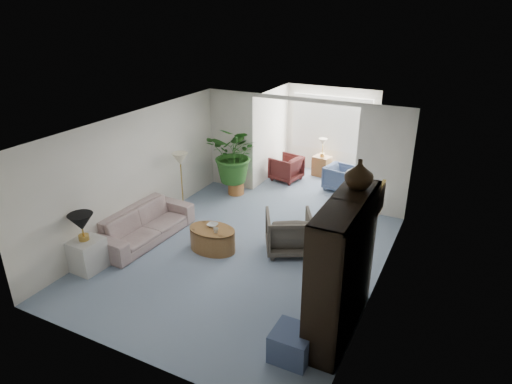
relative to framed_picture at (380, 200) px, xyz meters
The scene contains 26 objects.
floor 2.99m from the framed_picture, behind, with size 6.00×6.00×0.00m, color #8898B4.
sunroom_floor 5.16m from the framed_picture, 120.36° to the left, with size 2.60×2.60×0.00m, color #8898B4.
back_pier_left 5.37m from the framed_picture, 144.59° to the left, with size 1.20×0.12×2.50m, color white.
back_pier_right 3.18m from the framed_picture, 100.24° to the left, with size 1.20×0.12×2.50m, color white.
back_header 4.03m from the framed_picture, 128.43° to the left, with size 2.60×0.12×0.10m, color white.
window_pane 5.83m from the framed_picture, 114.98° to the left, with size 2.20×0.02×1.50m, color white.
window_blinds 5.81m from the framed_picture, 115.11° to the left, with size 2.20×0.02×1.50m, color white.
framed_picture is the anchor object (origin of this frame).
sofa 4.75m from the framed_picture, behind, with size 2.21×0.86×0.65m, color #BAAE9D.
end_table 5.18m from the framed_picture, 161.97° to the right, with size 0.54×0.54×0.60m, color silver.
table_lamp 5.04m from the framed_picture, 161.97° to the right, with size 0.44×0.44×0.30m, color black.
floor_lamp 4.85m from the framed_picture, 164.48° to the left, with size 0.36×0.36×0.28m, color #F7EEC5.
coffee_table 3.42m from the framed_picture, behind, with size 0.95×0.95×0.45m, color olive.
coffee_bowl 3.37m from the framed_picture, behind, with size 0.20×0.20×0.05m, color beige.
coffee_cup 3.18m from the framed_picture, behind, with size 0.10×0.10×0.10m, color beige.
wingback_chair 2.29m from the framed_picture, 158.59° to the left, with size 0.85×0.88×0.80m, color #575045.
side_table_dark 2.01m from the framed_picture, 136.82° to the left, with size 0.51×0.41×0.61m, color black.
entertainment_cabinet 1.26m from the framed_picture, 102.43° to the right, with size 0.50×1.86×2.07m, color black.
cabinet_urn 0.82m from the framed_picture, 112.95° to the right, with size 0.40×0.40×0.42m, color black.
ottoman 2.49m from the framed_picture, 107.51° to the right, with size 0.53×0.53×0.43m, color #4B5B81.
plant_pot 5.07m from the framed_picture, 146.32° to the left, with size 0.40×0.40×0.32m, color #AE6732.
house_plant 4.88m from the framed_picture, 146.32° to the left, with size 1.31×1.14×1.46m, color #2C6221.
sunroom_chair_blue 4.70m from the framed_picture, 113.24° to the left, with size 0.68×0.70×0.64m, color #4B5B81.
sunroom_chair_maroon 5.44m from the framed_picture, 128.41° to the left, with size 0.72×0.74×0.68m, color #54211C.
sunroom_table 5.67m from the framed_picture, 117.35° to the left, with size 0.45×0.35×0.56m, color olive.
shelf_clutter 1.30m from the framed_picture, 104.99° to the right, with size 0.30×1.29×1.06m.
Camera 1 is at (3.55, -6.44, 4.47)m, focal length 31.22 mm.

